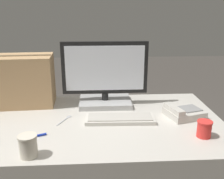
% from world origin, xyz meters
% --- Properties ---
extents(office_desk, '(1.80, 0.90, 0.76)m').
position_xyz_m(office_desk, '(0.00, 0.00, 0.38)').
color(office_desk, beige).
rests_on(office_desk, ground_plane).
extents(monitor, '(0.57, 0.25, 0.43)m').
position_xyz_m(monitor, '(0.22, 0.26, 0.94)').
color(monitor, '#B7B7B7').
rests_on(monitor, office_desk).
extents(keyboard, '(0.41, 0.16, 0.03)m').
position_xyz_m(keyboard, '(0.29, -0.02, 0.77)').
color(keyboard, beige).
rests_on(keyboard, office_desk).
extents(desk_phone, '(0.25, 0.23, 0.07)m').
position_xyz_m(desk_phone, '(0.68, 0.02, 0.78)').
color(desk_phone, beige).
rests_on(desk_phone, office_desk).
extents(paper_cup_left, '(0.09, 0.09, 0.10)m').
position_xyz_m(paper_cup_left, '(-0.15, -0.38, 0.81)').
color(paper_cup_left, beige).
rests_on(paper_cup_left, office_desk).
extents(paper_cup_right, '(0.08, 0.08, 0.09)m').
position_xyz_m(paper_cup_right, '(0.71, -0.24, 0.80)').
color(paper_cup_right, red).
rests_on(paper_cup_right, office_desk).
extents(spoon, '(0.08, 0.14, 0.00)m').
position_xyz_m(spoon, '(-0.03, 0.03, 0.76)').
color(spoon, silver).
rests_on(spoon, office_desk).
extents(cardboard_box, '(0.45, 0.28, 0.34)m').
position_xyz_m(cardboard_box, '(-0.35, 0.30, 0.92)').
color(cardboard_box, tan).
rests_on(cardboard_box, office_desk).
extents(pen_marker, '(0.13, 0.06, 0.01)m').
position_xyz_m(pen_marker, '(-0.17, -0.20, 0.76)').
color(pen_marker, '#1933B2').
rests_on(pen_marker, office_desk).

